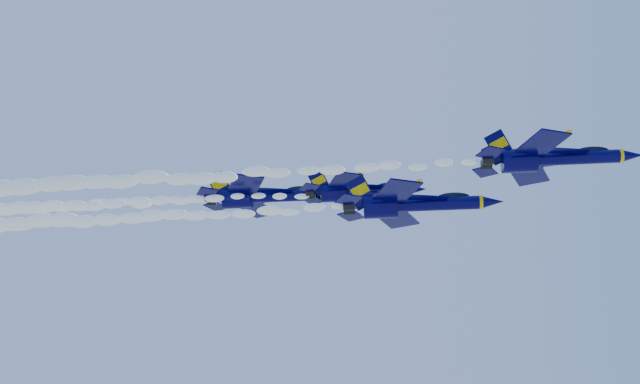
# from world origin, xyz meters

# --- Properties ---
(jet_lead) EXTENTS (15.44, 12.67, 5.74)m
(jet_lead) POSITION_xyz_m (19.75, -12.79, 149.95)
(jet_lead) COLOR #030039
(smoke_trail_jet_lead) EXTENTS (54.65, 1.97, 1.77)m
(smoke_trail_jet_lead) POSITION_xyz_m (-14.17, -12.79, 149.50)
(smoke_trail_jet_lead) COLOR white
(jet_second) EXTENTS (18.24, 14.96, 6.78)m
(jet_second) POSITION_xyz_m (6.58, -0.86, 150.55)
(jet_second) COLOR #030039
(smoke_trail_jet_second) EXTENTS (54.65, 2.32, 2.09)m
(smoke_trail_jet_second) POSITION_xyz_m (-28.54, -0.86, 150.08)
(smoke_trail_jet_second) COLOR white
(jet_third) EXTENTS (15.27, 12.53, 5.68)m
(jet_third) POSITION_xyz_m (0.13, 6.22, 155.53)
(jet_third) COLOR #030039
(smoke_trail_jet_third) EXTENTS (54.65, 1.95, 1.75)m
(smoke_trail_jet_third) POSITION_xyz_m (-33.72, 6.22, 155.08)
(smoke_trail_jet_third) COLOR white
(jet_fourth) EXTENTS (18.15, 14.89, 6.75)m
(jet_fourth) POSITION_xyz_m (-12.47, 8.90, 156.51)
(jet_fourth) COLOR #030039
(smoke_trail_jet_fourth) EXTENTS (54.65, 2.31, 2.08)m
(smoke_trail_jet_fourth) POSITION_xyz_m (-47.56, 8.90, 156.03)
(smoke_trail_jet_fourth) COLOR white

